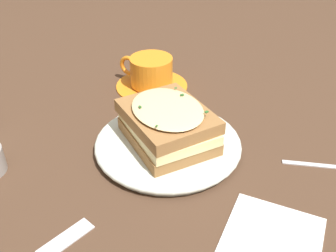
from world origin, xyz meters
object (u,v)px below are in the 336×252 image
object	(u,v)px
sandwich	(168,124)
teacup_with_saucer	(151,74)
napkin	(270,245)
dinner_plate	(168,144)

from	to	relation	value
sandwich	teacup_with_saucer	bearing A→B (deg)	-162.54
napkin	dinner_plate	bearing A→B (deg)	-139.14
teacup_with_saucer	napkin	distance (m)	0.43
dinner_plate	teacup_with_saucer	distance (m)	0.21
dinner_plate	sandwich	distance (m)	0.04
napkin	teacup_with_saucer	bearing A→B (deg)	-150.47
teacup_with_saucer	napkin	bearing A→B (deg)	139.59
dinner_plate	napkin	size ratio (longest dim) A/B	1.66
dinner_plate	napkin	world-z (taller)	dinner_plate
dinner_plate	teacup_with_saucer	bearing A→B (deg)	-162.53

